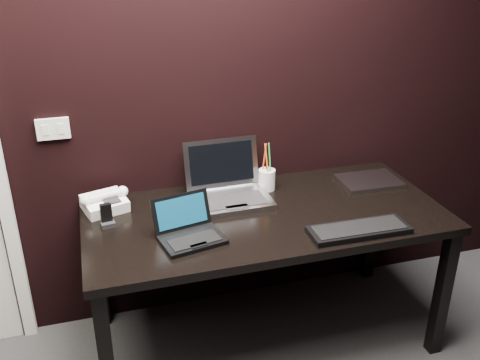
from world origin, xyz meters
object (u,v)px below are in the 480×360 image
object	(u,v)px
mobile_phone	(107,218)
silver_laptop	(228,190)
closed_laptop	(369,181)
pen_cup	(267,179)
desk	(265,227)
netbook	(189,231)
ext_keyboard	(359,230)
desk_phone	(105,202)

from	to	relation	value
mobile_phone	silver_laptop	bearing A→B (deg)	10.07
closed_laptop	pen_cup	xyz separation A→B (m)	(-0.55, 0.08, 0.05)
desk	closed_laptop	xyz separation A→B (m)	(0.64, 0.16, 0.09)
netbook	silver_laptop	world-z (taller)	silver_laptop
desk	pen_cup	world-z (taller)	pen_cup
pen_cup	silver_laptop	bearing A→B (deg)	-166.39
mobile_phone	pen_cup	bearing A→B (deg)	11.03
ext_keyboard	desk_phone	bearing A→B (deg)	153.49
desk	desk_phone	size ratio (longest dim) A/B	7.08
ext_keyboard	pen_cup	bearing A→B (deg)	114.75
desk	closed_laptop	size ratio (longest dim) A/B	5.33
silver_laptop	desk_phone	world-z (taller)	silver_laptop
desk_phone	silver_laptop	bearing A→B (deg)	-4.60
desk_phone	mobile_phone	distance (m)	0.15
desk	ext_keyboard	world-z (taller)	ext_keyboard
desk	silver_laptop	xyz separation A→B (m)	(-0.13, 0.19, 0.13)
desk	closed_laptop	distance (m)	0.66
netbook	pen_cup	bearing A→B (deg)	37.82
silver_laptop	desk	bearing A→B (deg)	-55.26
silver_laptop	ext_keyboard	size ratio (longest dim) A/B	0.85
netbook	pen_cup	size ratio (longest dim) A/B	1.21
mobile_phone	desk_phone	bearing A→B (deg)	90.02
silver_laptop	desk_phone	bearing A→B (deg)	175.40
ext_keyboard	pen_cup	distance (m)	0.59
closed_laptop	mobile_phone	size ratio (longest dim) A/B	3.00
silver_laptop	closed_laptop	xyz separation A→B (m)	(0.77, -0.03, -0.04)
silver_laptop	mobile_phone	size ratio (longest dim) A/B	3.66
closed_laptop	silver_laptop	bearing A→B (deg)	177.84
netbook	ext_keyboard	distance (m)	0.75
desk	netbook	size ratio (longest dim) A/B	5.55
silver_laptop	closed_laptop	world-z (taller)	silver_laptop
mobile_phone	netbook	bearing A→B (deg)	-32.68
desk_phone	netbook	bearing A→B (deg)	-47.76
closed_laptop	netbook	bearing A→B (deg)	-164.15
ext_keyboard	desk_phone	world-z (taller)	desk_phone
desk	desk_phone	distance (m)	0.78
mobile_phone	pen_cup	xyz separation A→B (m)	(0.82, 0.16, 0.02)
netbook	mobile_phone	size ratio (longest dim) A/B	2.88
netbook	mobile_phone	xyz separation A→B (m)	(-0.34, 0.22, 0.01)
silver_laptop	ext_keyboard	world-z (taller)	silver_laptop
silver_laptop	ext_keyboard	bearing A→B (deg)	-45.98
closed_laptop	desk_phone	distance (m)	1.37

